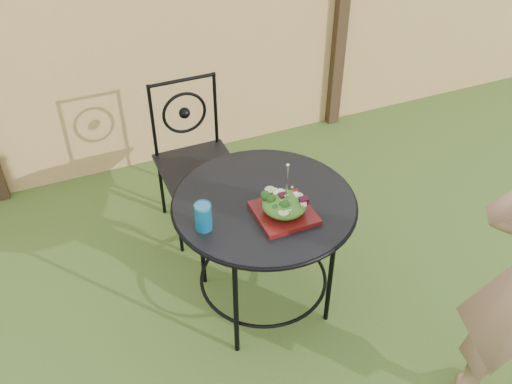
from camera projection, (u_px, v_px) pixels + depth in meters
ground at (311, 383)px, 2.83m from camera, size 60.00×60.00×0.00m
fence at (169, 36)px, 3.82m from camera, size 8.00×0.12×1.90m
patio_table at (264, 222)px, 2.89m from camera, size 0.92×0.92×0.72m
patio_chair at (195, 156)px, 3.49m from camera, size 0.46×0.46×0.95m
salad_plate at (284, 213)px, 2.71m from camera, size 0.27×0.27×0.02m
salad at (284, 205)px, 2.68m from camera, size 0.21×0.21×0.08m
fork at (287, 182)px, 2.60m from camera, size 0.01×0.01×0.18m
drinking_glass at (203, 217)px, 2.60m from camera, size 0.08×0.08×0.14m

